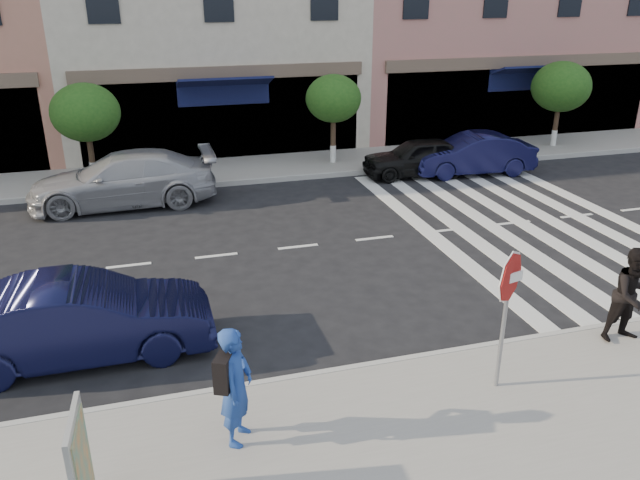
{
  "coord_description": "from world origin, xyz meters",
  "views": [
    {
      "loc": [
        -3.39,
        -9.67,
        5.94
      ],
      "look_at": [
        -0.31,
        0.99,
        1.4
      ],
      "focal_mm": 35.0,
      "sensor_mm": 36.0,
      "label": 1
    }
  ],
  "objects": [
    {
      "name": "car_far_mid",
      "position": [
        5.39,
        8.91,
        0.63
      ],
      "size": [
        3.82,
        1.76,
        1.27
      ],
      "primitive_type": "imported",
      "rotation": [
        0.0,
        0.0,
        -1.64
      ],
      "color": "black",
      "rests_on": "ground"
    },
    {
      "name": "poster_board",
      "position": [
        -4.44,
        -3.64,
        0.86
      ],
      "size": [
        0.36,
        0.96,
        1.47
      ],
      "rotation": [
        0.0,
        0.0,
        -0.06
      ],
      "color": "beige",
      "rests_on": "sidewalk_near"
    },
    {
      "name": "photographer",
      "position": [
        -2.54,
        -2.71,
        1.01
      ],
      "size": [
        0.65,
        0.75,
        1.73
      ],
      "primitive_type": "imported",
      "rotation": [
        0.0,
        0.0,
        1.12
      ],
      "color": "navy",
      "rests_on": "sidewalk_near"
    },
    {
      "name": "car_near_mid",
      "position": [
        -4.7,
        0.3,
        0.72
      ],
      "size": [
        4.35,
        1.53,
        1.43
      ],
      "primitive_type": "imported",
      "rotation": [
        0.0,
        0.0,
        1.57
      ],
      "color": "black",
      "rests_on": "ground"
    },
    {
      "name": "sidewalk_near",
      "position": [
        0.0,
        -3.75,
        0.07
      ],
      "size": [
        60.0,
        4.5,
        0.15
      ],
      "primitive_type": "cube",
      "color": "gray",
      "rests_on": "ground"
    },
    {
      "name": "street_tree_c",
      "position": [
        3.0,
        10.8,
        2.36
      ],
      "size": [
        1.9,
        1.9,
        3.04
      ],
      "color": "#473323",
      "rests_on": "sidewalk_far"
    },
    {
      "name": "street_tree_ea",
      "position": [
        12.0,
        10.8,
        2.39
      ],
      "size": [
        2.2,
        2.2,
        3.19
      ],
      "color": "#473323",
      "rests_on": "sidewalk_far"
    },
    {
      "name": "sidewalk_far",
      "position": [
        0.0,
        11.0,
        0.07
      ],
      "size": [
        60.0,
        3.0,
        0.15
      ],
      "primitive_type": "cube",
      "color": "gray",
      "rests_on": "ground"
    },
    {
      "name": "car_far_left",
      "position": [
        -4.06,
        8.49,
        0.76
      ],
      "size": [
        5.27,
        2.16,
        1.53
      ],
      "primitive_type": "imported",
      "rotation": [
        0.0,
        0.0,
        -1.58
      ],
      "color": "#9B9BA1",
      "rests_on": "ground"
    },
    {
      "name": "street_tree_wb",
      "position": [
        -5.0,
        10.8,
        2.31
      ],
      "size": [
        2.1,
        2.1,
        3.06
      ],
      "color": "#473323",
      "rests_on": "sidewalk_far"
    },
    {
      "name": "car_far_right",
      "position": [
        7.22,
        8.6,
        0.68
      ],
      "size": [
        4.24,
        1.79,
        1.36
      ],
      "primitive_type": "imported",
      "rotation": [
        0.0,
        0.0,
        -1.66
      ],
      "color": "black",
      "rests_on": "ground"
    },
    {
      "name": "ground",
      "position": [
        0.0,
        0.0,
        0.0
      ],
      "size": [
        120.0,
        120.0,
        0.0
      ],
      "primitive_type": "plane",
      "color": "black",
      "rests_on": "ground"
    },
    {
      "name": "walker",
      "position": [
        4.43,
        -2.0,
        1.01
      ],
      "size": [
        0.84,
        0.66,
        1.72
      ],
      "primitive_type": "imported",
      "rotation": [
        0.0,
        0.0,
        -0.01
      ],
      "color": "black",
      "rests_on": "sidewalk_near"
    },
    {
      "name": "stop_sign",
      "position": [
        1.52,
        -2.62,
        1.83
      ],
      "size": [
        0.79,
        0.23,
        2.29
      ],
      "rotation": [
        0.0,
        0.0,
        0.25
      ],
      "color": "gray",
      "rests_on": "sidewalk_near"
    }
  ]
}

